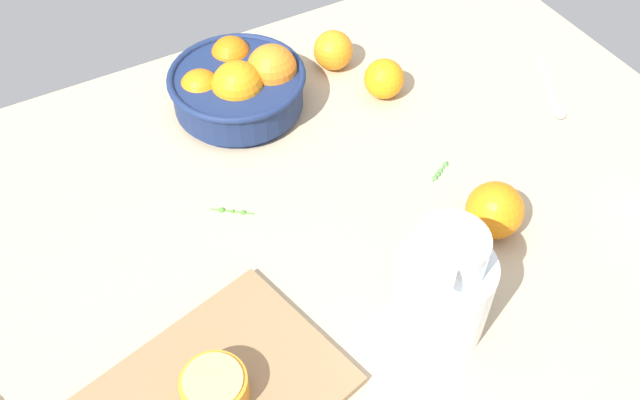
{
  "coord_description": "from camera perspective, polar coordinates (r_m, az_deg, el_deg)",
  "views": [
    {
      "loc": [
        -34.83,
        -60.82,
        81.1
      ],
      "look_at": [
        -2.72,
        -2.72,
        5.92
      ],
      "focal_mm": 39.99,
      "sensor_mm": 36.0,
      "label": 1
    }
  ],
  "objects": [
    {
      "name": "juice_pitcher",
      "position": [
        0.91,
        9.69,
        -7.33
      ],
      "size": [
        14.5,
        13.38,
        18.52
      ],
      "color": "white",
      "rests_on": "ground_plane"
    },
    {
      "name": "ground_plane",
      "position": [
        1.08,
        0.56,
        -1.13
      ],
      "size": [
        129.79,
        93.34,
        3.0
      ],
      "primitive_type": "cube",
      "color": "tan"
    },
    {
      "name": "herb_sprig_0",
      "position": [
        1.14,
        9.61,
        2.35
      ],
      "size": [
        4.84,
        2.73,
        0.95
      ],
      "color": "#4C8443",
      "rests_on": "ground_plane"
    },
    {
      "name": "cutting_board",
      "position": [
        0.9,
        -8.77,
        -15.39
      ],
      "size": [
        35.79,
        29.42,
        1.26
      ],
      "primitive_type": "cube",
      "rotation": [
        0.0,
        0.0,
        0.24
      ],
      "color": "olive",
      "rests_on": "ground_plane"
    },
    {
      "name": "spoon",
      "position": [
        1.31,
        18.26,
        7.81
      ],
      "size": [
        9.68,
        15.16,
        1.0
      ],
      "color": "silver",
      "rests_on": "ground_plane"
    },
    {
      "name": "loose_orange_1",
      "position": [
        1.24,
        5.14,
        9.64
      ],
      "size": [
        6.92,
        6.92,
        6.92
      ],
      "primitive_type": "sphere",
      "color": "orange",
      "rests_on": "ground_plane"
    },
    {
      "name": "orange_half_0",
      "position": [
        0.88,
        -8.43,
        -14.66
      ],
      "size": [
        8.1,
        8.1,
        4.24
      ],
      "color": "orange",
      "rests_on": "cutting_board"
    },
    {
      "name": "herb_sprig_1",
      "position": [
        1.07,
        -7.12,
        -0.83
      ],
      "size": [
        5.43,
        4.23,
        0.95
      ],
      "color": "#458C2F",
      "rests_on": "ground_plane"
    },
    {
      "name": "fruit_bowl",
      "position": [
        1.21,
        -6.52,
        9.13
      ],
      "size": [
        22.98,
        22.98,
        11.18
      ],
      "color": "navy",
      "rests_on": "ground_plane"
    },
    {
      "name": "loose_orange_0",
      "position": [
        1.3,
        1.07,
        11.89
      ],
      "size": [
        7.12,
        7.12,
        7.12
      ],
      "primitive_type": "sphere",
      "color": "orange",
      "rests_on": "ground_plane"
    },
    {
      "name": "loose_orange_3",
      "position": [
        1.04,
        13.8,
        -0.8
      ],
      "size": [
        8.37,
        8.37,
        8.37
      ],
      "primitive_type": "sphere",
      "color": "orange",
      "rests_on": "ground_plane"
    }
  ]
}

